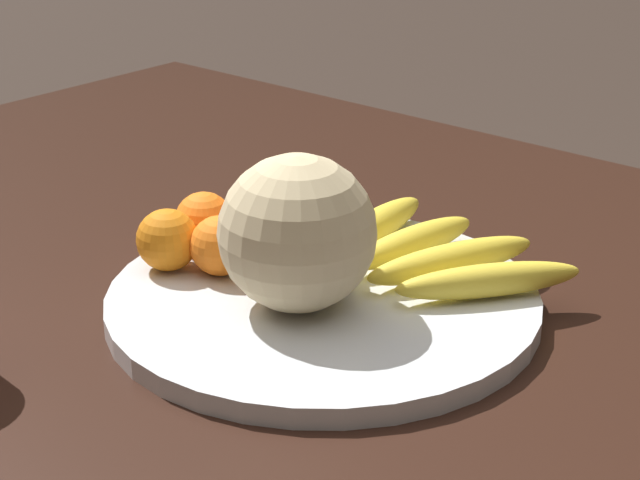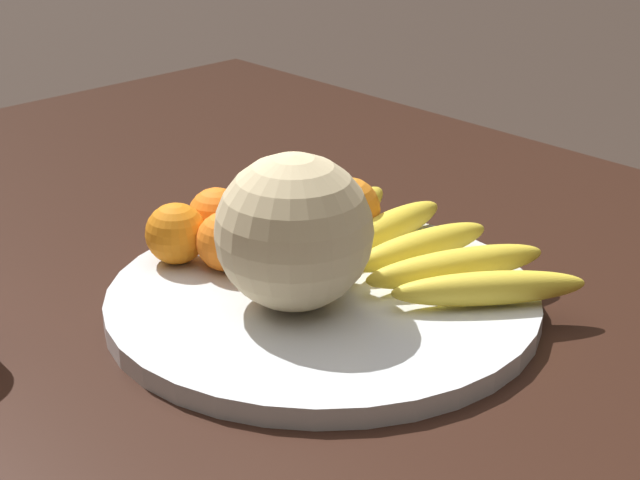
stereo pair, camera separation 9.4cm
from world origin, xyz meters
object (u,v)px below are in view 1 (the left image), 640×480
object	(u,v)px
melon	(293,232)
orange_back_right	(335,209)
orange_back_left	(260,221)
kitchen_table	(307,400)
orange_front_left	(220,246)
fruit_bowl	(320,299)
orange_front_right	(284,197)
banana_bunch	(407,244)
orange_top_small	(168,240)
orange_mid_center	(204,221)

from	to	relation	value
melon	orange_back_right	xyz separation A→B (m)	(0.07, -0.13, -0.04)
melon	orange_back_left	world-z (taller)	melon
kitchen_table	orange_back_right	world-z (taller)	orange_back_right
orange_front_left	melon	bearing A→B (deg)	178.36
fruit_bowl	orange_front_right	xyz separation A→B (m)	(0.13, -0.09, 0.04)
banana_bunch	orange_back_right	world-z (taller)	orange_back_right
fruit_bowl	orange_back_left	size ratio (longest dim) A/B	6.34
orange_back_right	banana_bunch	bearing A→B (deg)	-176.38
orange_front_left	kitchen_table	bearing A→B (deg)	-174.60
orange_back_right	melon	bearing A→B (deg)	115.99
orange_front_left	orange_top_small	size ratio (longest dim) A/B	0.96
melon	orange_top_small	size ratio (longest dim) A/B	2.34
melon	orange_back_left	distance (m)	0.13
kitchen_table	banana_bunch	size ratio (longest dim) A/B	5.14
orange_back_left	orange_top_small	bearing A→B (deg)	67.05
orange_front_left	orange_back_left	xyz separation A→B (m)	(0.01, -0.06, 0.00)
orange_front_left	orange_top_small	xyz separation A→B (m)	(0.05, 0.02, 0.00)
kitchen_table	banana_bunch	bearing A→B (deg)	-96.66
orange_back_right	orange_top_small	size ratio (longest dim) A/B	1.10
orange_mid_center	banana_bunch	bearing A→B (deg)	-147.89
fruit_bowl	orange_front_right	bearing A→B (deg)	-36.15
melon	orange_back_right	distance (m)	0.15
fruit_bowl	orange_back_right	distance (m)	0.13
banana_bunch	orange_top_small	world-z (taller)	orange_top_small
orange_front_left	fruit_bowl	bearing A→B (deg)	-161.75
orange_mid_center	orange_top_small	xyz separation A→B (m)	(-0.01, 0.06, 0.00)
banana_bunch	orange_top_small	distance (m)	0.23
banana_bunch	orange_back_left	distance (m)	0.14
fruit_bowl	orange_top_small	distance (m)	0.15
banana_bunch	orange_back_right	xyz separation A→B (m)	(0.08, 0.01, 0.02)
orange_front_right	orange_mid_center	distance (m)	0.09
kitchen_table	melon	xyz separation A→B (m)	(0.00, 0.01, 0.17)
banana_bunch	orange_mid_center	bearing A→B (deg)	130.36
orange_front_left	orange_back_right	world-z (taller)	orange_back_right
banana_bunch	orange_front_right	bearing A→B (deg)	103.70
orange_mid_center	orange_back_left	distance (m)	0.06
banana_bunch	orange_front_left	xyz separation A→B (m)	(0.11, 0.14, 0.01)
orange_front_right	orange_back_right	world-z (taller)	same
orange_front_right	banana_bunch	bearing A→B (deg)	-174.55
orange_back_right	orange_top_small	bearing A→B (deg)	64.89
fruit_bowl	orange_mid_center	size ratio (longest dim) A/B	6.83
orange_front_right	orange_back_right	size ratio (longest dim) A/B	0.99
melon	orange_front_left	size ratio (longest dim) A/B	2.43
kitchen_table	orange_front_right	size ratio (longest dim) A/B	24.95
fruit_bowl	orange_back_right	bearing A→B (deg)	-56.56
kitchen_table	orange_back_right	xyz separation A→B (m)	(0.07, -0.12, 0.13)
orange_front_right	orange_top_small	size ratio (longest dim) A/B	1.09
banana_bunch	orange_front_right	distance (m)	0.15
fruit_bowl	orange_front_right	world-z (taller)	orange_front_right
orange_front_left	orange_front_right	bearing A→B (deg)	-75.61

